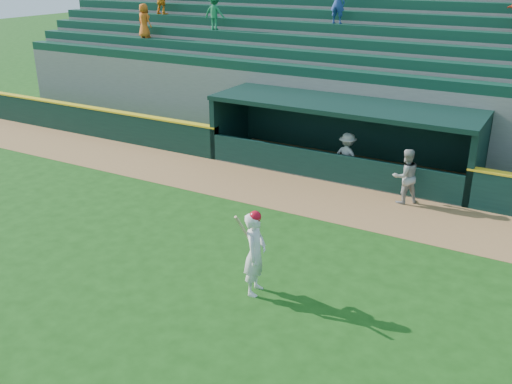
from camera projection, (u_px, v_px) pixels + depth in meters
ground at (225, 261)px, 14.32m from camera, size 120.00×120.00×0.00m
warning_track at (307, 196)px, 18.26m from camera, size 40.00×3.00×0.01m
field_wall_left at (69, 118)px, 24.97m from camera, size 15.50×0.30×1.20m
wall_stripe_left at (67, 104)px, 24.73m from camera, size 15.50×0.32×0.06m
dugout_player_front at (406, 176)px, 17.45m from camera, size 1.07×1.06×1.74m
dugout_player_inside at (347, 156)px, 19.41m from camera, size 1.16×0.82×1.63m
dugout at (345, 132)px, 20.26m from camera, size 9.40×2.80×2.46m
stands at (387, 81)px, 23.54m from camera, size 34.50×6.25×7.61m
batter_at_plate at (255, 253)px, 12.60m from camera, size 0.59×0.87×2.03m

